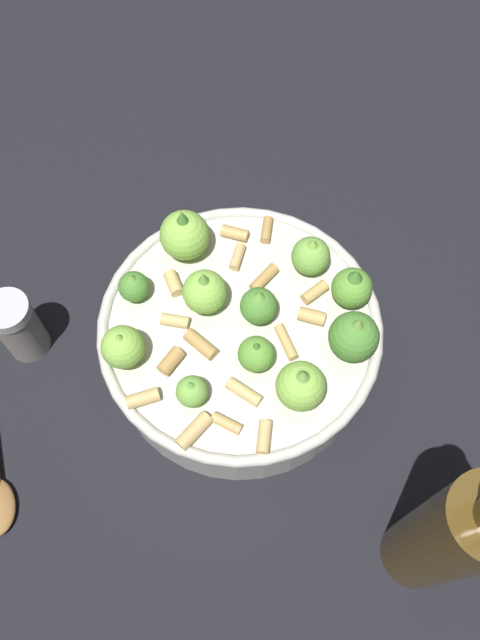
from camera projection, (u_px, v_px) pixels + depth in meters
ground_plane at (240, 356)px, 0.63m from camera, size 2.40×2.40×0.00m
cooking_pan at (241, 336)px, 0.59m from camera, size 0.26×0.26×0.13m
pepper_shaker at (18, 327)px, 0.60m from camera, size 0.04×0.04×0.08m
olive_oil_bottle at (449, 537)px, 0.45m from camera, size 0.06×0.06×0.25m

